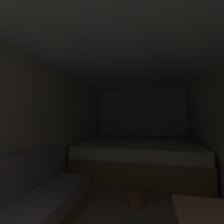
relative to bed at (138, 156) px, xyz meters
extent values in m
plane|color=#A39984|center=(0.00, -1.47, -0.35)|extent=(7.05, 7.05, 0.00)
cube|color=beige|center=(0.00, 1.08, 0.69)|extent=(2.73, 0.05, 2.08)
cube|color=beige|center=(-1.34, -1.47, 0.69)|extent=(0.05, 5.05, 2.08)
cube|color=white|center=(0.00, -1.47, 1.76)|extent=(2.73, 5.05, 0.05)
cube|color=tan|center=(0.00, -0.01, -0.12)|extent=(2.51, 2.04, 0.46)
cube|color=beige|center=(0.00, -0.01, 0.23)|extent=(2.47, 2.00, 0.23)
ellipsoid|color=white|center=(-0.56, 0.79, 0.42)|extent=(0.53, 0.33, 0.17)
ellipsoid|color=white|center=(0.56, 0.79, 0.42)|extent=(0.53, 0.33, 0.17)
cube|color=#AD9EB2|center=(-0.96, -2.46, -0.10)|extent=(0.62, 2.11, 0.17)
cylinder|color=olive|center=(0.08, -1.46, -0.23)|extent=(0.27, 0.27, 0.23)
camera|label=1|loc=(0.25, -3.75, 0.89)|focal=25.22mm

